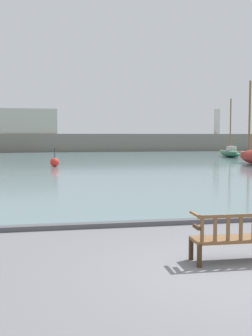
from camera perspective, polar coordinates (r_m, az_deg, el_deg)
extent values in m
plane|color=slate|center=(7.52, 13.64, -13.51)|extent=(160.00, 160.00, 0.00)
cube|color=slate|center=(50.63, -7.60, 1.83)|extent=(100.00, 80.00, 0.08)
cube|color=#4C4C50|center=(11.01, 5.19, -7.34)|extent=(40.00, 0.30, 0.12)
cube|color=#3D2A19|center=(8.02, 8.80, -10.75)|extent=(0.07, 0.07, 0.42)
cube|color=#3D2A19|center=(7.61, 9.91, -11.60)|extent=(0.07, 0.07, 0.42)
cube|color=brown|center=(8.04, 14.59, -9.26)|extent=(1.61, 0.55, 0.06)
cube|color=brown|center=(7.74, 15.33, -6.23)|extent=(1.60, 0.08, 0.06)
cube|color=brown|center=(7.52, 10.27, -8.30)|extent=(0.06, 0.04, 0.41)
cube|color=brown|center=(7.60, 11.98, -8.18)|extent=(0.06, 0.04, 0.41)
cube|color=brown|center=(7.69, 13.66, -8.06)|extent=(0.06, 0.04, 0.41)
cube|color=brown|center=(7.79, 15.30, -7.93)|extent=(0.06, 0.04, 0.41)
cube|color=#3D2A19|center=(7.61, 9.58, -7.89)|extent=(0.07, 0.30, 0.06)
cube|color=brown|center=(7.65, 9.37, -6.18)|extent=(0.07, 0.47, 0.04)
ellipsoid|color=#2D6647|center=(44.82, 13.95, 1.94)|extent=(2.04, 5.27, 0.75)
cube|color=#5B9375|center=(44.81, 13.95, 2.20)|extent=(1.62, 4.61, 0.08)
cube|color=beige|center=(44.43, 14.10, 2.56)|extent=(0.88, 1.14, 0.51)
cylinder|color=brown|center=(44.92, 13.97, 5.69)|extent=(0.14, 0.14, 5.38)
cylinder|color=brown|center=(44.00, 14.30, 3.86)|extent=(0.36, 1.90, 0.11)
cylinder|color=brown|center=(47.66, 12.89, 2.37)|extent=(0.22, 0.83, 0.11)
cylinder|color=brown|center=(35.28, 16.40, 6.74)|extent=(0.16, 0.16, 5.64)
sphere|color=red|center=(30.45, -9.64, 0.79)|extent=(0.64, 0.64, 0.64)
cylinder|color=#2D2D33|center=(30.41, -9.65, 2.05)|extent=(0.06, 0.06, 0.70)
cube|color=slate|center=(58.10, -8.06, 3.36)|extent=(55.63, 2.40, 2.53)
cube|color=#B7B2A3|center=(58.26, -16.07, 6.11)|extent=(13.63, 2.00, 3.33)
cylinder|color=beige|center=(63.16, 12.28, 6.17)|extent=(1.00, 1.00, 3.62)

